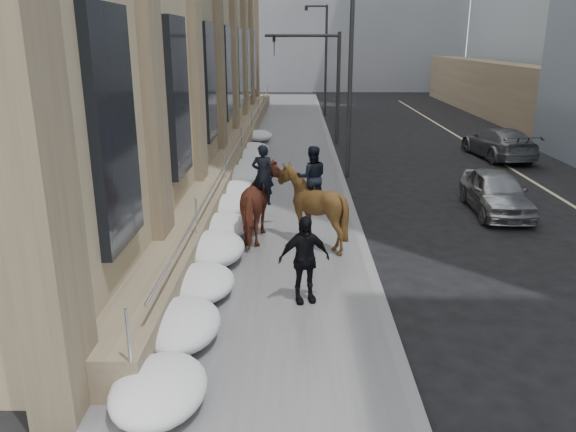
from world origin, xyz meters
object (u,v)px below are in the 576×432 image
(mounted_horse_left, at_px, (262,201))
(pedestrian, at_px, (304,259))
(car_grey, at_px, (499,143))
(car_silver, at_px, (496,192))
(mounted_horse_right, at_px, (312,203))

(mounted_horse_left, bearing_deg, pedestrian, 108.50)
(mounted_horse_left, height_order, car_grey, mounted_horse_left)
(pedestrian, height_order, car_grey, pedestrian)
(pedestrian, bearing_deg, car_silver, 31.26)
(mounted_horse_left, distance_m, car_silver, 8.29)
(pedestrian, xyz_separation_m, car_silver, (6.55, 7.10, -0.37))
(mounted_horse_left, distance_m, pedestrian, 4.18)
(mounted_horse_left, distance_m, car_grey, 16.42)
(mounted_horse_right, height_order, car_grey, mounted_horse_right)
(mounted_horse_left, xyz_separation_m, car_grey, (10.90, 12.26, -0.48))
(mounted_horse_left, bearing_deg, mounted_horse_right, 164.82)
(mounted_horse_right, distance_m, car_grey, 15.89)
(mounted_horse_left, relative_size, pedestrian, 1.39)
(car_silver, distance_m, car_grey, 9.74)
(mounted_horse_right, relative_size, pedestrian, 1.42)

